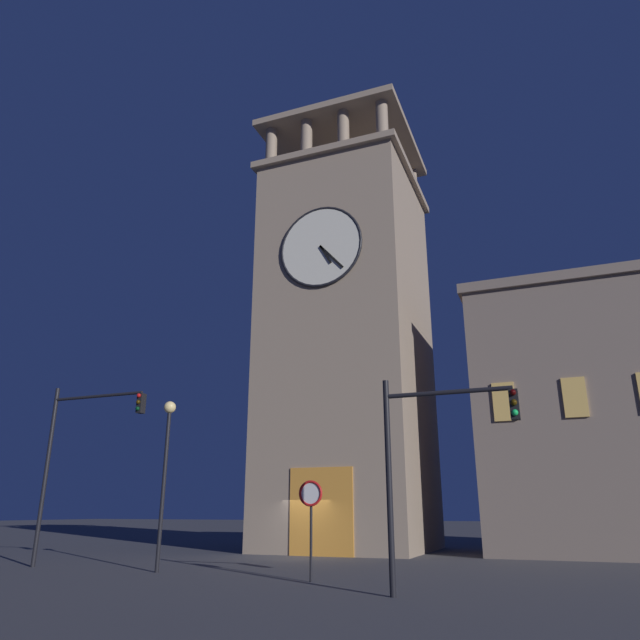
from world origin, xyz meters
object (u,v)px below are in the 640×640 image
Objects in this scene: traffic_signal_near at (431,446)px; no_horn_sign at (311,501)px; clocktower at (349,344)px; street_lamp at (166,452)px; traffic_signal_mid at (76,443)px.

traffic_signal_near reaches higher than no_horn_sign.
clocktower is at bearing -64.75° from traffic_signal_near.
no_horn_sign is (4.22, -2.18, -1.30)m from traffic_signal_near.
traffic_signal_near is 0.91× the size of street_lamp.
no_horn_sign is (-3.39, 13.96, -9.06)m from clocktower.
traffic_signal_mid is 10.49m from no_horn_sign.
street_lamp is at bearing -179.42° from traffic_signal_mid.
traffic_signal_near is at bearing 164.21° from street_lamp.
traffic_signal_mid is 4.27m from street_lamp.
traffic_signal_mid is (14.45, -2.84, 0.94)m from traffic_signal_near.
traffic_signal_near is 14.76m from traffic_signal_mid.
clocktower is 9.30× the size of no_horn_sign.
clocktower is at bearing -101.11° from street_lamp.
clocktower is 3.98× the size of traffic_signal_mid.
traffic_signal_mid reaches higher than traffic_signal_near.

